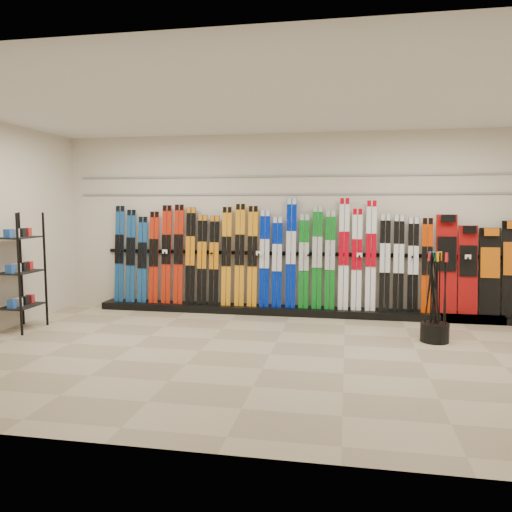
# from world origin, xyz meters

# --- Properties ---
(floor) EXTENTS (8.00, 8.00, 0.00)m
(floor) POSITION_xyz_m (0.00, 0.00, 0.00)
(floor) COLOR tan
(floor) RESTS_ON ground
(back_wall) EXTENTS (8.00, 0.00, 8.00)m
(back_wall) POSITION_xyz_m (0.00, 2.50, 1.50)
(back_wall) COLOR beige
(back_wall) RESTS_ON floor
(ceiling) EXTENTS (8.00, 8.00, 0.00)m
(ceiling) POSITION_xyz_m (0.00, 0.00, 3.00)
(ceiling) COLOR silver
(ceiling) RESTS_ON back_wall
(ski_rack_base) EXTENTS (8.00, 0.40, 0.12)m
(ski_rack_base) POSITION_xyz_m (0.22, 2.28, 0.06)
(ski_rack_base) COLOR black
(ski_rack_base) RESTS_ON floor
(skis) EXTENTS (5.37, 0.19, 1.81)m
(skis) POSITION_xyz_m (-0.46, 2.31, 0.93)
(skis) COLOR navy
(skis) RESTS_ON ski_rack_base
(snowboards) EXTENTS (1.58, 0.24, 1.55)m
(snowboards) POSITION_xyz_m (3.07, 2.35, 0.83)
(snowboards) COLOR #990C0C
(snowboards) RESTS_ON ski_rack_base
(accessory_rack) EXTENTS (0.40, 0.60, 1.71)m
(accessory_rack) POSITION_xyz_m (-3.75, 0.56, 0.85)
(accessory_rack) COLOR black
(accessory_rack) RESTS_ON floor
(pole_bin) EXTENTS (0.37, 0.37, 0.25)m
(pole_bin) POSITION_xyz_m (2.07, 0.96, 0.12)
(pole_bin) COLOR black
(pole_bin) RESTS_ON floor
(ski_poles) EXTENTS (0.29, 0.32, 1.18)m
(ski_poles) POSITION_xyz_m (2.07, 0.97, 0.61)
(ski_poles) COLOR black
(ski_poles) RESTS_ON pole_bin
(slatwall_rail_0) EXTENTS (7.60, 0.02, 0.03)m
(slatwall_rail_0) POSITION_xyz_m (0.00, 2.48, 2.00)
(slatwall_rail_0) COLOR gray
(slatwall_rail_0) RESTS_ON back_wall
(slatwall_rail_1) EXTENTS (7.60, 0.02, 0.03)m
(slatwall_rail_1) POSITION_xyz_m (0.00, 2.48, 2.30)
(slatwall_rail_1) COLOR gray
(slatwall_rail_1) RESTS_ON back_wall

